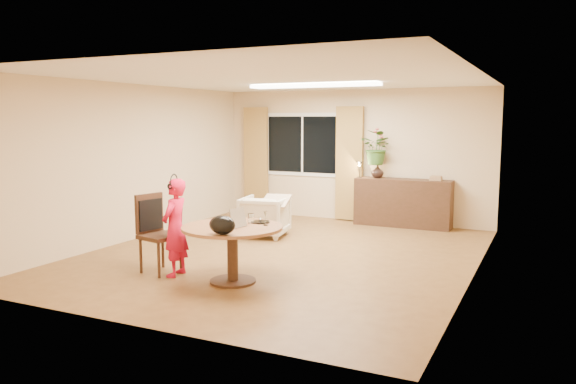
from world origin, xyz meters
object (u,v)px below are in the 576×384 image
object	(u,v)px
dining_table	(232,238)
child	(175,228)
sideboard	(403,203)
dining_chair	(160,234)
armchair	(265,216)

from	to	relation	value
dining_table	child	world-z (taller)	child
sideboard	child	bearing A→B (deg)	-111.58
dining_chair	sideboard	size ratio (longest dim) A/B	0.57
dining_chair	armchair	world-z (taller)	dining_chair
dining_chair	sideboard	world-z (taller)	dining_chair
dining_table	sideboard	distance (m)	4.67
dining_table	armchair	bearing A→B (deg)	109.40
child	armchair	world-z (taller)	child
dining_table	dining_chair	size ratio (longest dim) A/B	1.20
dining_table	dining_chair	world-z (taller)	dining_chair
dining_table	armchair	size ratio (longest dim) A/B	1.61
armchair	sideboard	distance (m)	2.74
dining_chair	armchair	bearing A→B (deg)	99.12
armchair	child	bearing A→B (deg)	82.67
dining_table	armchair	world-z (taller)	dining_table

